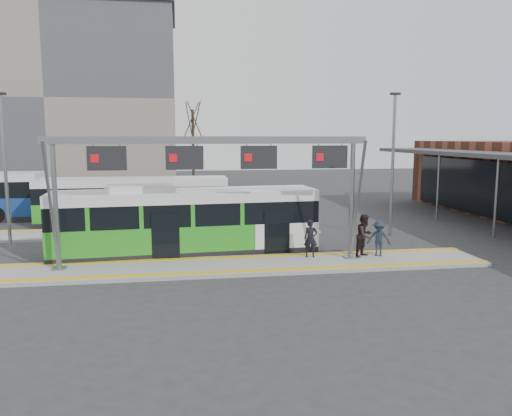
{
  "coord_description": "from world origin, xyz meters",
  "views": [
    {
      "loc": [
        -1.76,
        -19.83,
        5.33
      ],
      "look_at": [
        1.8,
        3.0,
        2.02
      ],
      "focal_mm": 35.0,
      "sensor_mm": 36.0,
      "label": 1
    }
  ],
  "objects": [
    {
      "name": "passenger_b",
      "position": [
        6.2,
        0.48,
        1.08
      ],
      "size": [
        1.14,
        1.1,
        1.86
      ],
      "primitive_type": "imported",
      "rotation": [
        0.0,
        0.0,
        0.64
      ],
      "color": "black",
      "rests_on": "platform_main"
    },
    {
      "name": "ground",
      "position": [
        0.0,
        0.0,
        0.0
      ],
      "size": [
        120.0,
        120.0,
        0.0
      ],
      "primitive_type": "plane",
      "color": "#2D2D30",
      "rests_on": "ground"
    },
    {
      "name": "lamp_east",
      "position": [
        9.55,
        5.34,
        4.05
      ],
      "size": [
        0.5,
        0.25,
        7.62
      ],
      "color": "slate",
      "rests_on": "ground"
    },
    {
      "name": "passenger_a",
      "position": [
        3.85,
        0.72,
        0.96
      ],
      "size": [
        0.64,
        0.47,
        1.62
      ],
      "primitive_type": "imported",
      "rotation": [
        0.0,
        0.0,
        -0.14
      ],
      "color": "black",
      "rests_on": "platform_main"
    },
    {
      "name": "hero_bus",
      "position": [
        -1.49,
        2.69,
        1.49
      ],
      "size": [
        11.94,
        3.27,
        3.25
      ],
      "rotation": [
        0.0,
        0.0,
        0.07
      ],
      "color": "black",
      "rests_on": "ground"
    },
    {
      "name": "platform_main",
      "position": [
        0.0,
        0.0,
        0.07
      ],
      "size": [
        22.0,
        3.0,
        0.15
      ],
      "primitive_type": "cube",
      "color": "gray",
      "rests_on": "ground"
    },
    {
      "name": "passenger_c",
      "position": [
        6.85,
        0.46,
        0.93
      ],
      "size": [
        1.16,
        0.95,
        1.56
      ],
      "primitive_type": "imported",
      "rotation": [
        0.0,
        0.0,
        -0.43
      ],
      "color": "#1F2938",
      "rests_on": "platform_main"
    },
    {
      "name": "apartment_block",
      "position": [
        -14.0,
        36.0,
        9.21
      ],
      "size": [
        24.5,
        12.5,
        18.4
      ],
      "color": "gray",
      "rests_on": "ground"
    },
    {
      "name": "tactile_main",
      "position": [
        0.0,
        0.0,
        0.16
      ],
      "size": [
        22.0,
        2.65,
        0.02
      ],
      "color": "gold",
      "rests_on": "platform_main"
    },
    {
      "name": "gantry",
      "position": [
        -0.35,
        0.25,
        4.3
      ],
      "size": [
        13.0,
        1.68,
        5.2
      ],
      "color": "slate",
      "rests_on": "platform_main"
    },
    {
      "name": "tree_mid",
      "position": [
        -0.2,
        31.84,
        6.94
      ],
      "size": [
        1.4,
        1.4,
        9.15
      ],
      "color": "#382B21",
      "rests_on": "ground"
    },
    {
      "name": "bg_bus_green",
      "position": [
        -4.5,
        11.35,
        1.4
      ],
      "size": [
        11.38,
        2.49,
        2.84
      ],
      "rotation": [
        0.0,
        0.0,
        -0.01
      ],
      "color": "black",
      "rests_on": "ground"
    },
    {
      "name": "platform_second",
      "position": [
        -4.0,
        8.0,
        0.07
      ],
      "size": [
        20.0,
        3.0,
        0.15
      ],
      "primitive_type": "cube",
      "color": "gray",
      "rests_on": "ground"
    },
    {
      "name": "tactile_second",
      "position": [
        -4.0,
        9.15,
        0.16
      ],
      "size": [
        20.0,
        0.35,
        0.02
      ],
      "color": "gold",
      "rests_on": "platform_second"
    },
    {
      "name": "lamp_west",
      "position": [
        -9.9,
        5.45,
        3.93
      ],
      "size": [
        0.5,
        0.25,
        7.38
      ],
      "color": "slate",
      "rests_on": "ground"
    },
    {
      "name": "tree_left",
      "position": [
        -4.32,
        31.77,
        6.05
      ],
      "size": [
        1.4,
        1.4,
        7.98
      ],
      "color": "#382B21",
      "rests_on": "ground"
    }
  ]
}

